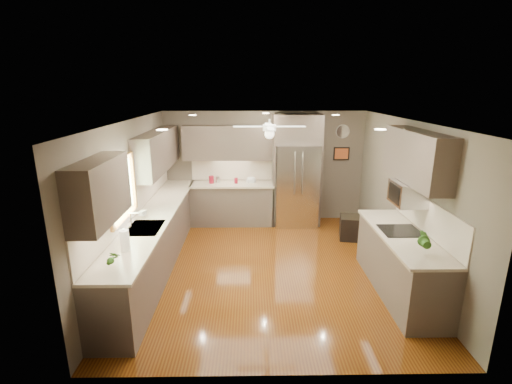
{
  "coord_description": "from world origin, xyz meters",
  "views": [
    {
      "loc": [
        -0.31,
        -5.8,
        3.0
      ],
      "look_at": [
        -0.22,
        0.6,
        1.19
      ],
      "focal_mm": 26.0,
      "sensor_mm": 36.0,
      "label": 1
    }
  ],
  "objects_px": {
    "refrigerator": "(296,173)",
    "paper_towel": "(125,241)",
    "canister_a": "(211,180)",
    "canister_d": "(236,181)",
    "canister_b": "(218,180)",
    "bowl": "(251,182)",
    "microwave": "(408,193)",
    "potted_plant_left": "(112,258)",
    "stool": "(351,228)",
    "soap_bottle": "(143,213)",
    "potted_plant_right": "(425,240)"
  },
  "relations": [
    {
      "from": "potted_plant_left",
      "to": "stool",
      "type": "bearing_deg",
      "value": 39.85
    },
    {
      "from": "canister_b",
      "to": "microwave",
      "type": "height_order",
      "value": "microwave"
    },
    {
      "from": "bowl",
      "to": "paper_towel",
      "type": "height_order",
      "value": "paper_towel"
    },
    {
      "from": "potted_plant_left",
      "to": "refrigerator",
      "type": "xyz_separation_m",
      "value": [
        2.64,
        3.98,
        0.11
      ]
    },
    {
      "from": "microwave",
      "to": "canister_b",
      "type": "bearing_deg",
      "value": 137.63
    },
    {
      "from": "potted_plant_left",
      "to": "paper_towel",
      "type": "relative_size",
      "value": 0.87
    },
    {
      "from": "potted_plant_right",
      "to": "microwave",
      "type": "distance_m",
      "value": 0.97
    },
    {
      "from": "canister_d",
      "to": "potted_plant_left",
      "type": "bearing_deg",
      "value": -107.94
    },
    {
      "from": "canister_a",
      "to": "bowl",
      "type": "bearing_deg",
      "value": 1.81
    },
    {
      "from": "potted_plant_left",
      "to": "paper_towel",
      "type": "height_order",
      "value": "paper_towel"
    },
    {
      "from": "stool",
      "to": "paper_towel",
      "type": "relative_size",
      "value": 1.69
    },
    {
      "from": "microwave",
      "to": "canister_a",
      "type": "bearing_deg",
      "value": 139.42
    },
    {
      "from": "refrigerator",
      "to": "paper_towel",
      "type": "bearing_deg",
      "value": -127.27
    },
    {
      "from": "stool",
      "to": "canister_a",
      "type": "bearing_deg",
      "value": 161.93
    },
    {
      "from": "canister_d",
      "to": "paper_towel",
      "type": "relative_size",
      "value": 0.39
    },
    {
      "from": "refrigerator",
      "to": "paper_towel",
      "type": "relative_size",
      "value": 7.99
    },
    {
      "from": "canister_d",
      "to": "paper_towel",
      "type": "xyz_separation_m",
      "value": [
        -1.31,
        -3.52,
        0.08
      ]
    },
    {
      "from": "refrigerator",
      "to": "canister_a",
      "type": "bearing_deg",
      "value": 178.7
    },
    {
      "from": "stool",
      "to": "potted_plant_right",
      "type": "bearing_deg",
      "value": -86.21
    },
    {
      "from": "canister_b",
      "to": "refrigerator",
      "type": "distance_m",
      "value": 1.76
    },
    {
      "from": "canister_a",
      "to": "paper_towel",
      "type": "relative_size",
      "value": 0.57
    },
    {
      "from": "stool",
      "to": "canister_b",
      "type": "bearing_deg",
      "value": 160.15
    },
    {
      "from": "canister_d",
      "to": "refrigerator",
      "type": "bearing_deg",
      "value": -1.39
    },
    {
      "from": "canister_a",
      "to": "refrigerator",
      "type": "distance_m",
      "value": 1.89
    },
    {
      "from": "soap_bottle",
      "to": "bowl",
      "type": "height_order",
      "value": "soap_bottle"
    },
    {
      "from": "canister_d",
      "to": "microwave",
      "type": "xyz_separation_m",
      "value": [
        2.66,
        -2.74,
        0.48
      ]
    },
    {
      "from": "potted_plant_left",
      "to": "canister_d",
      "type": "bearing_deg",
      "value": 72.06
    },
    {
      "from": "canister_b",
      "to": "potted_plant_left",
      "type": "height_order",
      "value": "potted_plant_left"
    },
    {
      "from": "canister_d",
      "to": "refrigerator",
      "type": "height_order",
      "value": "refrigerator"
    },
    {
      "from": "canister_b",
      "to": "potted_plant_right",
      "type": "bearing_deg",
      "value": -51.29
    },
    {
      "from": "canister_b",
      "to": "canister_d",
      "type": "relative_size",
      "value": 1.23
    },
    {
      "from": "paper_towel",
      "to": "potted_plant_left",
      "type": "bearing_deg",
      "value": -88.21
    },
    {
      "from": "canister_b",
      "to": "bowl",
      "type": "distance_m",
      "value": 0.75
    },
    {
      "from": "soap_bottle",
      "to": "potted_plant_left",
      "type": "relative_size",
      "value": 0.64
    },
    {
      "from": "canister_d",
      "to": "bowl",
      "type": "height_order",
      "value": "canister_d"
    },
    {
      "from": "canister_b",
      "to": "microwave",
      "type": "xyz_separation_m",
      "value": [
        3.07,
        -2.8,
        0.47
      ]
    },
    {
      "from": "potted_plant_right",
      "to": "bowl",
      "type": "height_order",
      "value": "potted_plant_right"
    },
    {
      "from": "soap_bottle",
      "to": "paper_towel",
      "type": "distance_m",
      "value": 1.29
    },
    {
      "from": "soap_bottle",
      "to": "potted_plant_right",
      "type": "xyz_separation_m",
      "value": [
        3.99,
        -1.4,
        0.09
      ]
    },
    {
      "from": "bowl",
      "to": "canister_b",
      "type": "bearing_deg",
      "value": 178.19
    },
    {
      "from": "stool",
      "to": "potted_plant_left",
      "type": "bearing_deg",
      "value": -140.15
    },
    {
      "from": "canister_a",
      "to": "canister_d",
      "type": "distance_m",
      "value": 0.55
    },
    {
      "from": "stool",
      "to": "canister_d",
      "type": "bearing_deg",
      "value": 158.34
    },
    {
      "from": "canister_b",
      "to": "canister_d",
      "type": "bearing_deg",
      "value": -8.59
    },
    {
      "from": "microwave",
      "to": "paper_towel",
      "type": "relative_size",
      "value": 1.79
    },
    {
      "from": "stool",
      "to": "microwave",
      "type": "bearing_deg",
      "value": -80.93
    },
    {
      "from": "canister_b",
      "to": "microwave",
      "type": "relative_size",
      "value": 0.27
    },
    {
      "from": "microwave",
      "to": "paper_towel",
      "type": "bearing_deg",
      "value": -168.95
    },
    {
      "from": "bowl",
      "to": "paper_towel",
      "type": "relative_size",
      "value": 0.69
    },
    {
      "from": "canister_a",
      "to": "stool",
      "type": "relative_size",
      "value": 0.34
    }
  ]
}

